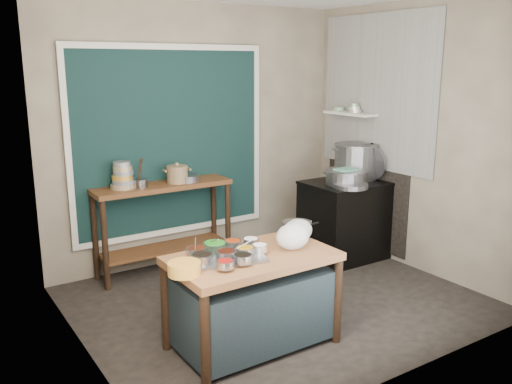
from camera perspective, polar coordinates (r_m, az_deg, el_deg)
floor at (r=5.17m, az=2.16°, el=-11.45°), size 3.50×3.00×0.02m
back_wall at (r=6.04m, az=-6.08°, el=6.05°), size 3.50×0.02×2.80m
left_wall at (r=4.02m, az=-18.62°, el=1.77°), size 0.02×3.00×2.80m
right_wall at (r=5.94m, az=16.33°, el=5.47°), size 0.02×3.00×2.80m
curtain_panel at (r=5.86m, az=-8.94°, el=5.25°), size 2.10×0.02×1.90m
curtain_frame at (r=5.85m, az=-8.90°, el=5.24°), size 2.22×0.03×2.02m
tile_panel at (r=6.26m, az=12.59°, el=10.20°), size 0.02×1.70×1.70m
soot_patch at (r=6.49m, az=11.48°, el=0.07°), size 0.01×1.30×1.30m
wall_shelf at (r=6.42m, az=9.88°, el=8.15°), size 0.22×0.70×0.03m
prep_table at (r=4.26m, az=-0.37°, el=-11.36°), size 1.25×0.72×0.75m
back_counter at (r=5.80m, az=-9.65°, el=-3.73°), size 1.45×0.40×0.95m
stove_block at (r=6.23m, az=9.44°, el=-3.02°), size 0.90×0.68×0.85m
stove_top at (r=6.12m, az=9.60°, el=0.94°), size 0.92×0.69×0.03m
condiment_tray at (r=4.04m, az=-2.91°, el=-6.87°), size 0.59×0.48×0.02m
condiment_bowls at (r=4.03m, az=-3.25°, el=-6.30°), size 0.64×0.48×0.07m
yellow_basin at (r=3.77m, az=-7.56°, el=-7.98°), size 0.28×0.28×0.09m
saucepan at (r=4.52m, az=4.31°, el=-3.96°), size 0.27×0.27×0.13m
plastic_bag_a at (r=4.22m, az=3.88°, el=-4.69°), size 0.33×0.30×0.20m
plastic_bag_b at (r=4.41m, az=4.43°, el=-4.04°), size 0.25×0.22×0.18m
bowl_stack at (r=5.54m, az=-13.86°, el=1.60°), size 0.24×0.24×0.27m
utensil_cup at (r=5.53m, az=-12.05°, el=0.89°), size 0.15×0.15×0.09m
ceramic_crock at (r=5.70m, az=-8.28°, el=1.77°), size 0.28×0.28×0.16m
wide_bowl at (r=5.76m, az=-7.28°, el=1.47°), size 0.33×0.33×0.07m
stock_pot at (r=6.26m, az=10.45°, el=3.20°), size 0.68×0.68×0.40m
pot_lid at (r=6.22m, az=11.90°, el=3.14°), size 0.15×0.43×0.42m
steamer at (r=5.97m, az=9.50°, el=1.55°), size 0.63×0.63×0.16m
green_cloth at (r=5.95m, az=9.53°, el=2.37°), size 0.24×0.19×0.02m
shallow_pan at (r=5.81m, az=9.94°, el=0.66°), size 0.42×0.42×0.05m
shelf_bowl_stack at (r=6.36m, az=10.35°, el=8.67°), size 0.13×0.13×0.11m
shelf_bowl_green at (r=6.55m, az=8.74°, el=8.63°), size 0.17×0.17×0.05m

